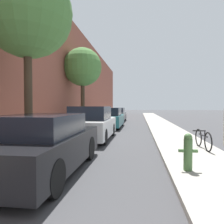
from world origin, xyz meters
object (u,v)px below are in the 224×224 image
object	(u,v)px
parked_car_grey	(116,115)
street_tree_near	(27,13)
parked_car_teal	(108,118)
street_tree_far	(83,67)
parked_car_white	(92,124)
fire_hydrant	(188,151)
bicycle	(203,139)
parked_car_black	(44,145)

from	to	relation	value
parked_car_grey	street_tree_near	xyz separation A→B (m)	(-1.29, -14.06, 3.83)
parked_car_teal	street_tree_far	distance (m)	4.12
parked_car_white	parked_car_grey	xyz separation A→B (m)	(-0.07, 11.02, -0.06)
fire_hydrant	bicycle	world-z (taller)	fire_hydrant
parked_car_black	parked_car_teal	distance (m)	9.89
fire_hydrant	bicycle	bearing A→B (deg)	67.18
parked_car_white	parked_car_grey	size ratio (longest dim) A/B	0.90
street_tree_far	fire_hydrant	world-z (taller)	street_tree_far
parked_car_black	parked_car_white	world-z (taller)	parked_car_white
parked_car_black	bicycle	world-z (taller)	parked_car_black
street_tree_far	bicycle	size ratio (longest dim) A/B	3.70
parked_car_white	street_tree_near	xyz separation A→B (m)	(-1.36, -3.04, 3.77)
parked_car_teal	parked_car_grey	bearing A→B (deg)	90.72
bicycle	street_tree_near	bearing A→B (deg)	-173.26
parked_car_teal	parked_car_white	bearing A→B (deg)	-90.00
bicycle	street_tree_far	bearing A→B (deg)	126.84
fire_hydrant	street_tree_near	bearing A→B (deg)	162.15
parked_car_black	parked_car_teal	xyz separation A→B (m)	(0.01, 9.89, 0.02)
parked_car_white	parked_car_teal	bearing A→B (deg)	90.00
parked_car_grey	bicycle	size ratio (longest dim) A/B	2.95
parked_car_black	fire_hydrant	xyz separation A→B (m)	(3.26, 0.22, -0.11)
street_tree_near	street_tree_far	size ratio (longest dim) A/B	1.04
parked_car_black	bicycle	distance (m)	5.05
street_tree_near	bicycle	size ratio (longest dim) A/B	3.84
parked_car_white	bicycle	bearing A→B (deg)	-25.93
street_tree_near	fire_hydrant	xyz separation A→B (m)	(4.61, -1.48, -3.94)
parked_car_black	bicycle	bearing A→B (deg)	31.86
parked_car_black	parked_car_white	xyz separation A→B (m)	(0.01, 4.74, 0.06)
parked_car_grey	fire_hydrant	size ratio (longest dim) A/B	5.42
street_tree_far	parked_car_black	bearing A→B (deg)	-79.33
parked_car_white	fire_hydrant	bearing A→B (deg)	-54.34
parked_car_teal	street_tree_near	distance (m)	9.13
parked_car_white	street_tree_near	bearing A→B (deg)	-114.12
street_tree_near	bicycle	distance (m)	7.01
parked_car_black	street_tree_near	world-z (taller)	street_tree_near
street_tree_near	fire_hydrant	size ratio (longest dim) A/B	7.04
parked_car_grey	street_tree_far	xyz separation A→B (m)	(-1.84, -5.66, 3.67)
parked_car_teal	street_tree_far	world-z (taller)	street_tree_far
fire_hydrant	bicycle	xyz separation A→B (m)	(1.03, 2.45, -0.11)
street_tree_far	street_tree_near	bearing A→B (deg)	-86.24
street_tree_near	bicycle	bearing A→B (deg)	9.69
street_tree_near	fire_hydrant	distance (m)	6.24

